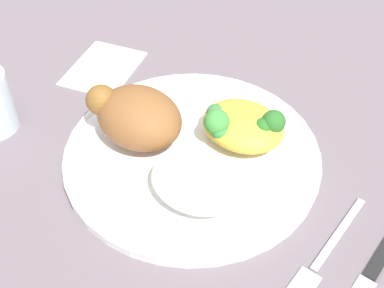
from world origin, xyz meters
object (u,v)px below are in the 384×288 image
at_px(plate, 192,154).
at_px(knife, 370,277).
at_px(mac_cheese_with_broccoli, 242,125).
at_px(fork, 326,252).
at_px(rice_pile, 196,182).
at_px(roasted_chicken, 136,116).
at_px(napkin, 103,68).

relative_size(plate, knife, 1.56).
xyz_separation_m(plate, mac_cheese_with_broccoli, (-0.03, -0.05, 0.03)).
bearing_deg(knife, fork, -2.30).
xyz_separation_m(plate, rice_pile, (-0.04, 0.05, 0.02)).
bearing_deg(mac_cheese_with_broccoli, plate, 55.76).
height_order(rice_pile, knife, rice_pile).
xyz_separation_m(mac_cheese_with_broccoli, fork, (-0.15, 0.08, -0.03)).
bearing_deg(plate, fork, 170.94).
height_order(plate, knife, plate).
height_order(roasted_chicken, knife, roasted_chicken).
xyz_separation_m(fork, knife, (-0.05, 0.00, 0.00)).
distance_m(rice_pile, napkin, 0.27).
relative_size(roasted_chicken, mac_cheese_with_broccoli, 1.16).
relative_size(fork, knife, 0.75).
height_order(roasted_chicken, mac_cheese_with_broccoli, roasted_chicken).
distance_m(roasted_chicken, knife, 0.30).
height_order(fork, knife, knife).
bearing_deg(fork, plate, -9.06).
bearing_deg(plate, mac_cheese_with_broccoli, -124.24).
relative_size(roasted_chicken, fork, 0.80).
distance_m(plate, fork, 0.19).
relative_size(plate, rice_pile, 2.93).
bearing_deg(roasted_chicken, plate, -163.44).
bearing_deg(mac_cheese_with_broccoli, rice_pile, 93.13).
distance_m(plate, napkin, 0.22).
relative_size(mac_cheese_with_broccoli, fork, 0.69).
height_order(rice_pile, fork, rice_pile).
bearing_deg(knife, roasted_chicken, -2.34).
height_order(plate, mac_cheese_with_broccoli, mac_cheese_with_broccoli).
bearing_deg(roasted_chicken, mac_cheese_with_broccoli, -144.73).
bearing_deg(napkin, knife, 166.69).
height_order(roasted_chicken, rice_pile, roasted_chicken).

